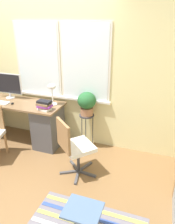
{
  "coord_description": "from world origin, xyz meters",
  "views": [
    {
      "loc": [
        1.96,
        -2.67,
        2.14
      ],
      "look_at": [
        0.95,
        0.15,
        0.83
      ],
      "focal_mm": 35.0,
      "sensor_mm": 36.0,
      "label": 1
    }
  ],
  "objects_px": {
    "desk_lamp": "(52,89)",
    "office_chair_swivel": "(74,146)",
    "monitor": "(9,85)",
    "potted_plant": "(87,102)",
    "folding_stool": "(83,212)",
    "plant_stand": "(87,119)",
    "mouse": "(12,103)",
    "book_stack": "(44,105)"
  },
  "relations": [
    {
      "from": "mouse",
      "to": "book_stack",
      "type": "height_order",
      "value": "book_stack"
    },
    {
      "from": "folding_stool",
      "to": "desk_lamp",
      "type": "bearing_deg",
      "value": 125.88
    },
    {
      "from": "office_chair_swivel",
      "to": "potted_plant",
      "type": "xyz_separation_m",
      "value": [
        -0.08,
        0.78,
        0.37
      ]
    },
    {
      "from": "desk_lamp",
      "to": "office_chair_swivel",
      "type": "height_order",
      "value": "desk_lamp"
    },
    {
      "from": "monitor",
      "to": "folding_stool",
      "type": "xyz_separation_m",
      "value": [
        2.04,
        -1.61,
        -0.67
      ]
    },
    {
      "from": "monitor",
      "to": "office_chair_swivel",
      "type": "height_order",
      "value": "monitor"
    },
    {
      "from": "office_chair_swivel",
      "to": "plant_stand",
      "type": "bearing_deg",
      "value": -42.06
    },
    {
      "from": "mouse",
      "to": "folding_stool",
      "type": "bearing_deg",
      "value": -36.88
    },
    {
      "from": "potted_plant",
      "to": "folding_stool",
      "type": "height_order",
      "value": "potted_plant"
    },
    {
      "from": "plant_stand",
      "to": "potted_plant",
      "type": "distance_m",
      "value": 0.3
    },
    {
      "from": "desk_lamp",
      "to": "potted_plant",
      "type": "distance_m",
      "value": 0.62
    },
    {
      "from": "plant_stand",
      "to": "potted_plant",
      "type": "height_order",
      "value": "potted_plant"
    },
    {
      "from": "mouse",
      "to": "desk_lamp",
      "type": "bearing_deg",
      "value": 19.17
    },
    {
      "from": "folding_stool",
      "to": "office_chair_swivel",
      "type": "bearing_deg",
      "value": 117.91
    },
    {
      "from": "book_stack",
      "to": "folding_stool",
      "type": "xyz_separation_m",
      "value": [
        1.16,
        -1.33,
        -0.5
      ]
    },
    {
      "from": "mouse",
      "to": "office_chair_swivel",
      "type": "height_order",
      "value": "office_chair_swivel"
    },
    {
      "from": "monitor",
      "to": "book_stack",
      "type": "xyz_separation_m",
      "value": [
        0.88,
        -0.28,
        -0.17
      ]
    },
    {
      "from": "desk_lamp",
      "to": "plant_stand",
      "type": "xyz_separation_m",
      "value": [
        0.58,
        0.1,
        -0.5
      ]
    },
    {
      "from": "monitor",
      "to": "book_stack",
      "type": "distance_m",
      "value": 0.94
    },
    {
      "from": "book_stack",
      "to": "potted_plant",
      "type": "height_order",
      "value": "potted_plant"
    },
    {
      "from": "desk_lamp",
      "to": "office_chair_swivel",
      "type": "distance_m",
      "value": 1.11
    },
    {
      "from": "monitor",
      "to": "desk_lamp",
      "type": "distance_m",
      "value": 0.89
    },
    {
      "from": "mouse",
      "to": "desk_lamp",
      "type": "xyz_separation_m",
      "value": [
        0.66,
        0.23,
        0.26
      ]
    },
    {
      "from": "mouse",
      "to": "folding_stool",
      "type": "xyz_separation_m",
      "value": [
        1.8,
        -1.35,
        -0.43
      ]
    },
    {
      "from": "office_chair_swivel",
      "to": "potted_plant",
      "type": "distance_m",
      "value": 0.86
    },
    {
      "from": "mouse",
      "to": "monitor",
      "type": "bearing_deg",
      "value": 131.86
    },
    {
      "from": "folding_stool",
      "to": "monitor",
      "type": "bearing_deg",
      "value": 141.61
    },
    {
      "from": "desk_lamp",
      "to": "book_stack",
      "type": "bearing_deg",
      "value": -93.48
    },
    {
      "from": "mouse",
      "to": "book_stack",
      "type": "relative_size",
      "value": 0.27
    },
    {
      "from": "monitor",
      "to": "desk_lamp",
      "type": "relative_size",
      "value": 1.41
    },
    {
      "from": "plant_stand",
      "to": "monitor",
      "type": "bearing_deg",
      "value": -177.52
    },
    {
      "from": "monitor",
      "to": "plant_stand",
      "type": "height_order",
      "value": "monitor"
    },
    {
      "from": "plant_stand",
      "to": "folding_stool",
      "type": "relative_size",
      "value": 1.59
    },
    {
      "from": "monitor",
      "to": "potted_plant",
      "type": "bearing_deg",
      "value": 2.48
    },
    {
      "from": "mouse",
      "to": "potted_plant",
      "type": "distance_m",
      "value": 1.28
    },
    {
      "from": "desk_lamp",
      "to": "office_chair_swivel",
      "type": "xyz_separation_m",
      "value": [
        0.67,
        -0.68,
        -0.56
      ]
    },
    {
      "from": "office_chair_swivel",
      "to": "folding_stool",
      "type": "height_order",
      "value": "office_chair_swivel"
    },
    {
      "from": "monitor",
      "to": "office_chair_swivel",
      "type": "relative_size",
      "value": 0.58
    },
    {
      "from": "desk_lamp",
      "to": "book_stack",
      "type": "distance_m",
      "value": 0.32
    },
    {
      "from": "office_chair_swivel",
      "to": "desk_lamp",
      "type": "bearing_deg",
      "value": -3.89
    },
    {
      "from": "potted_plant",
      "to": "folding_stool",
      "type": "distance_m",
      "value": 1.84
    },
    {
      "from": "office_chair_swivel",
      "to": "potted_plant",
      "type": "relative_size",
      "value": 2.21
    }
  ]
}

